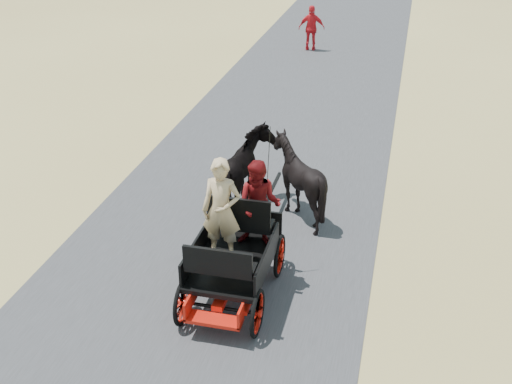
% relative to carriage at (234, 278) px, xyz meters
% --- Properties ---
extents(ground, '(140.00, 140.00, 0.00)m').
position_rel_carriage_xyz_m(ground, '(-0.71, -1.12, -0.36)').
color(ground, tan).
extents(road, '(6.00, 140.00, 0.01)m').
position_rel_carriage_xyz_m(road, '(-0.71, -1.12, -0.35)').
color(road, '#38383A').
rests_on(road, ground).
extents(carriage, '(1.30, 2.40, 0.72)m').
position_rel_carriage_xyz_m(carriage, '(0.00, 0.00, 0.00)').
color(carriage, black).
rests_on(carriage, ground).
extents(horse_left, '(0.91, 2.01, 1.70)m').
position_rel_carriage_xyz_m(horse_left, '(-0.55, 3.00, 0.49)').
color(horse_left, black).
rests_on(horse_left, ground).
extents(horse_right, '(1.37, 1.54, 1.70)m').
position_rel_carriage_xyz_m(horse_right, '(0.55, 3.00, 0.49)').
color(horse_right, black).
rests_on(horse_right, ground).
extents(driver_man, '(0.66, 0.43, 1.80)m').
position_rel_carriage_xyz_m(driver_man, '(-0.20, 0.05, 1.26)').
color(driver_man, tan).
rests_on(driver_man, carriage).
extents(passenger_woman, '(0.77, 0.60, 1.58)m').
position_rel_carriage_xyz_m(passenger_woman, '(0.30, 0.60, 1.15)').
color(passenger_woman, '#660C0F').
rests_on(passenger_woman, carriage).
extents(pedestrian, '(1.06, 0.56, 1.73)m').
position_rel_carriage_xyz_m(pedestrian, '(-1.33, 16.17, 0.50)').
color(pedestrian, red).
rests_on(pedestrian, ground).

